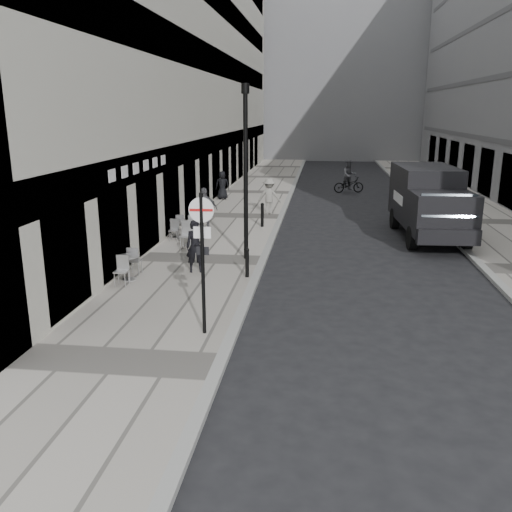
{
  "coord_description": "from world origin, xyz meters",
  "views": [
    {
      "loc": [
        1.89,
        -6.62,
        4.87
      ],
      "look_at": [
        0.31,
        6.15,
        1.4
      ],
      "focal_mm": 38.0,
      "sensor_mm": 36.0,
      "label": 1
    }
  ],
  "objects": [
    {
      "name": "panel_van",
      "position": [
        5.99,
        14.93,
        1.54
      ],
      "size": [
        2.43,
        5.9,
        2.73
      ],
      "rotation": [
        0.0,
        0.0,
        0.05
      ],
      "color": "black",
      "rests_on": "ground"
    },
    {
      "name": "sidewalk",
      "position": [
        -2.0,
        18.0,
        0.06
      ],
      "size": [
        4.0,
        60.0,
        0.12
      ],
      "primitive_type": "cube",
      "color": "#A7A097",
      "rests_on": "ground"
    },
    {
      "name": "pedestrian_b",
      "position": [
        -0.6,
        18.58,
        0.96
      ],
      "size": [
        1.12,
        0.69,
        1.68
      ],
      "primitive_type": "imported",
      "rotation": [
        0.0,
        0.0,
        3.08
      ],
      "color": "gray",
      "rests_on": "sidewalk"
    },
    {
      "name": "cafe_table_far",
      "position": [
        -2.8,
        12.1,
        0.63
      ],
      "size": [
        0.78,
        1.77,
        1.01
      ],
      "color": "silver",
      "rests_on": "sidewalk"
    },
    {
      "name": "cyclist",
      "position": [
        3.45,
        26.79,
        0.78
      ],
      "size": [
        1.96,
        1.13,
        2.0
      ],
      "rotation": [
        0.0,
        0.0,
        0.28
      ],
      "color": "black",
      "rests_on": "ground"
    },
    {
      "name": "bollard_far",
      "position": [
        -0.6,
        15.66,
        0.59
      ],
      "size": [
        0.13,
        0.13,
        0.94
      ],
      "primitive_type": "cylinder",
      "color": "black",
      "rests_on": "sidewalk"
    },
    {
      "name": "bollard_near",
      "position": [
        -0.24,
        8.48,
        0.53
      ],
      "size": [
        0.11,
        0.11,
        0.83
      ],
      "primitive_type": "cylinder",
      "color": "black",
      "rests_on": "sidewalk"
    },
    {
      "name": "building_left",
      "position": [
        -6.0,
        24.5,
        9.0
      ],
      "size": [
        4.0,
        45.0,
        18.0
      ],
      "primitive_type": "cube",
      "color": "#BBB8AA",
      "rests_on": "ground"
    },
    {
      "name": "sign_post",
      "position": [
        -0.6,
        4.25,
        2.11
      ],
      "size": [
        0.53,
        0.09,
        3.11
      ],
      "rotation": [
        0.0,
        0.0,
        0.04
      ],
      "color": "black",
      "rests_on": "sidewalk"
    },
    {
      "name": "building_far",
      "position": [
        1.5,
        56.0,
        11.0
      ],
      "size": [
        24.0,
        16.0,
        22.0
      ],
      "primitive_type": "cube",
      "color": "slate",
      "rests_on": "ground"
    },
    {
      "name": "lamppost",
      "position": [
        -0.56,
        10.53,
        3.21
      ],
      "size": [
        0.25,
        0.25,
        5.56
      ],
      "color": "black",
      "rests_on": "sidewalk"
    },
    {
      "name": "ground",
      "position": [
        0.0,
        0.0,
        0.0
      ],
      "size": [
        120.0,
        120.0,
        0.0
      ],
      "primitive_type": "plane",
      "color": "black",
      "rests_on": "ground"
    },
    {
      "name": "pedestrian_a",
      "position": [
        -2.78,
        14.41,
        1.01
      ],
      "size": [
        1.13,
        0.83,
        1.78
      ],
      "primitive_type": "imported",
      "rotation": [
        0.0,
        0.0,
        3.57
      ],
      "color": "#4C4C50",
      "rests_on": "sidewalk"
    },
    {
      "name": "cafe_table_near",
      "position": [
        -3.6,
        13.21,
        0.53
      ],
      "size": [
        0.63,
        1.42,
        0.81
      ],
      "color": "#AAAAAC",
      "rests_on": "sidewalk"
    },
    {
      "name": "pedestrian_c",
      "position": [
        -3.6,
        22.64,
        0.89
      ],
      "size": [
        0.85,
        0.66,
        1.55
      ],
      "primitive_type": "imported",
      "rotation": [
        0.0,
        0.0,
        3.38
      ],
      "color": "black",
      "rests_on": "sidewalk"
    },
    {
      "name": "cafe_table_mid",
      "position": [
        -3.6,
        7.78,
        0.55
      ],
      "size": [
        0.66,
        1.48,
        0.84
      ],
      "color": "silver",
      "rests_on": "sidewalk"
    },
    {
      "name": "walking_man",
      "position": [
        -1.85,
        8.81,
        0.91
      ],
      "size": [
        0.66,
        0.53,
        1.59
      ],
      "primitive_type": "imported",
      "rotation": [
        0.0,
        0.0,
        0.29
      ],
      "color": "black",
      "rests_on": "sidewalk"
    },
    {
      "name": "far_sidewalk",
      "position": [
        9.0,
        18.0,
        0.06
      ],
      "size": [
        4.0,
        60.0,
        0.12
      ],
      "primitive_type": "cube",
      "color": "#A7A097",
      "rests_on": "ground"
    }
  ]
}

